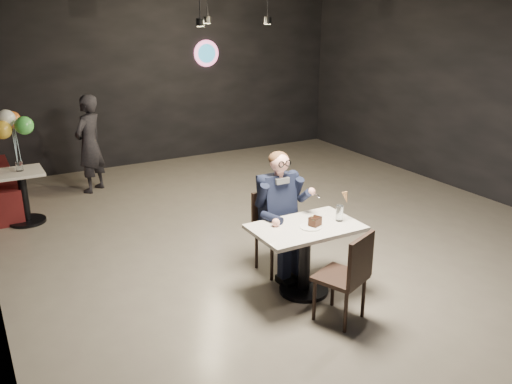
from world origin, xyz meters
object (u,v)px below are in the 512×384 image
main_table (305,259)px  balloon_vase (19,166)px  seated_man (278,212)px  chair_near (340,275)px  sundae_glass (339,213)px  chair_far (277,233)px  passerby (90,144)px  side_table (24,198)px

main_table → balloon_vase: 4.20m
seated_man → main_table: bearing=-90.0°
main_table → balloon_vase: balloon_vase is taller
chair_near → sundae_glass: bearing=32.6°
sundae_glass → balloon_vase: 4.44m
chair_far → sundae_glass: 0.81m
seated_man → passerby: passerby is taller
chair_near → sundae_glass: chair_near is taller
balloon_vase → main_table: bearing=-56.8°
sundae_glass → passerby: 4.73m
chair_near → balloon_vase: chair_near is taller
chair_near → side_table: (-2.29, 4.08, -0.10)m
passerby → main_table: bearing=63.2°
seated_man → passerby: bearing=106.4°
chair_far → seated_man: 0.26m
main_table → seated_man: size_ratio=0.76×
chair_far → side_table: 3.73m
balloon_vase → passerby: passerby is taller
side_table → passerby: passerby is taller
chair_far → chair_near: same height
chair_near → main_table: bearing=67.9°
sundae_glass → balloon_vase: bearing=127.0°
main_table → passerby: size_ratio=0.70×
sundae_glass → passerby: passerby is taller
main_table → passerby: 4.59m
passerby → chair_near: bearing=61.6°
chair_near → seated_man: seated_man is taller
side_table → seated_man: bearing=-52.1°
main_table → chair_near: 0.60m
side_table → balloon_vase: balloon_vase is taller
main_table → balloon_vase: (-2.29, 3.49, 0.44)m
sundae_glass → chair_far: bearing=122.1°
seated_man → side_table: bearing=127.9°
main_table → seated_man: bearing=90.0°
chair_far → passerby: size_ratio=0.59×
sundae_glass → passerby: (-1.52, 4.48, -0.05)m
chair_far → chair_near: size_ratio=1.00×
chair_near → passerby: 5.16m
balloon_vase → passerby: size_ratio=0.09×
chair_far → sundae_glass: size_ratio=5.51×
side_table → balloon_vase: 0.46m
sundae_glass → side_table: 4.46m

